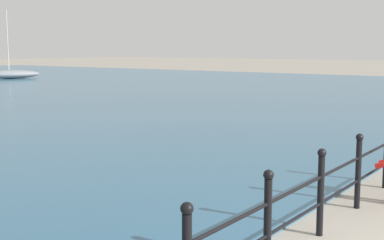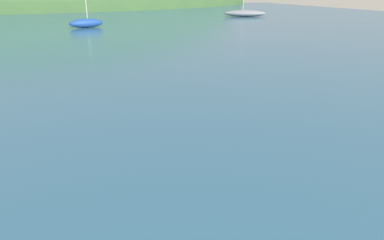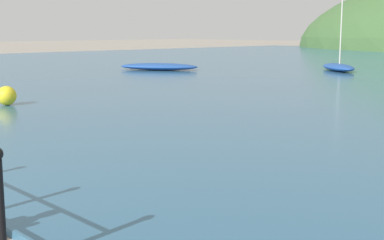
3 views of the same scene
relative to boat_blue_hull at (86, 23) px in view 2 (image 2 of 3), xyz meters
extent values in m
cube|color=#2D5B7A|center=(-3.05, 1.27, -0.40)|extent=(80.00, 60.00, 0.10)
ellipsoid|color=#3D6033|center=(-3.05, 37.04, -0.45)|extent=(74.32, 40.88, 21.47)
ellipsoid|color=#1E4793|center=(0.00, 0.00, -0.01)|extent=(2.67, 1.18, 0.68)
cylinder|color=beige|center=(0.13, 0.02, 1.36)|extent=(0.07, 0.07, 2.07)
ellipsoid|color=gray|center=(16.54, 4.32, -0.02)|extent=(4.38, 3.19, 0.66)
camera|label=1|loc=(-9.55, -31.90, 2.10)|focal=50.00mm
camera|label=2|loc=(-4.17, -30.01, 2.73)|focal=35.00mm
camera|label=3|loc=(4.48, -31.06, 1.71)|focal=50.00mm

